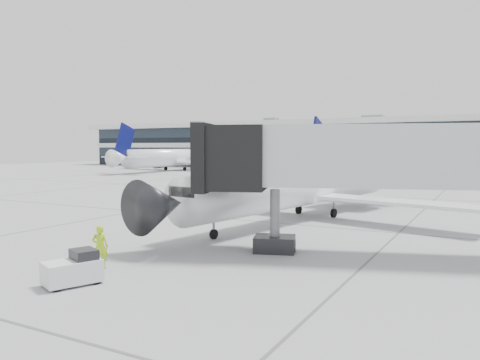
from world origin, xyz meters
The scene contains 10 objects.
ground centered at (0.00, 0.00, 0.00)m, with size 220.00×220.00×0.00m, color gray.
terminal centered at (0.00, 82.00, 5.00)m, with size 170.00×22.00×10.00m, color black.
bg_jet_left centered at (-45.00, 55.00, 0.00)m, with size 32.00×40.00×9.60m, color white, non-canonical shape.
bg_jet_center centered at (-8.00, 55.00, 0.00)m, with size 32.00×40.00×9.60m, color white, non-canonical shape.
regional_jet centered at (3.11, 3.41, 2.34)m, with size 23.74×29.60×6.86m.
jet_bridge centered at (12.27, -5.59, 4.61)m, with size 19.26×9.50×6.33m.
ramp_worker centered at (0.34, -14.27, 0.92)m, with size 0.67×0.44×1.84m, color #ADE217.
baggage_tug centered at (1.18, -16.44, 0.57)m, with size 1.86×2.30×1.27m.
traffic_cone centered at (-7.59, 4.41, 0.25)m, with size 0.46×0.46×0.52m.
far_tug centered at (-18.65, 31.55, 0.56)m, with size 1.51×2.14×1.25m.
Camera 1 is at (14.69, -28.54, 5.12)m, focal length 35.00 mm.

